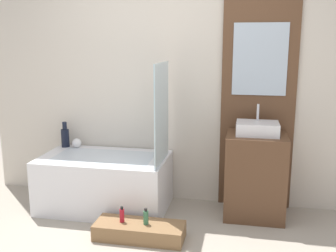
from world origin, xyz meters
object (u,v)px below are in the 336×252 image
(vase_tall_dark, at_px, (65,137))
(bathtub, at_px, (105,182))
(bottle_soap_primary, at_px, (122,215))
(vase_round_light, at_px, (77,143))
(bottle_soap_secondary, at_px, (146,217))
(sink, at_px, (257,128))
(wooden_step_bench, at_px, (140,231))

(vase_tall_dark, bearing_deg, bathtub, -26.85)
(vase_tall_dark, xyz_separation_m, bottle_soap_primary, (0.92, -0.85, -0.47))
(vase_round_light, relative_size, bottle_soap_secondary, 0.69)
(vase_tall_dark, bearing_deg, sink, -4.71)
(vase_tall_dark, bearing_deg, bottle_soap_secondary, -36.81)
(vase_tall_dark, relative_size, bottle_soap_secondary, 1.92)
(wooden_step_bench, bearing_deg, vase_round_light, 138.10)
(bathtub, height_order, bottle_soap_secondary, bathtub)
(vase_round_light, xyz_separation_m, bottle_soap_primary, (0.78, -0.85, -0.40))
(bottle_soap_secondary, bearing_deg, sink, 36.04)
(sink, height_order, bottle_soap_primary, sink)
(wooden_step_bench, distance_m, vase_tall_dark, 1.50)
(bathtub, xyz_separation_m, bottle_soap_primary, (0.37, -0.57, -0.07))
(sink, distance_m, bottle_soap_secondary, 1.35)
(vase_round_light, height_order, bottle_soap_secondary, vase_round_light)
(vase_tall_dark, height_order, vase_round_light, vase_tall_dark)
(bathtub, height_order, sink, sink)
(vase_round_light, relative_size, bottle_soap_primary, 0.70)
(bathtub, bearing_deg, vase_tall_dark, 153.15)
(wooden_step_bench, height_order, bottle_soap_primary, bottle_soap_primary)
(bottle_soap_primary, bearing_deg, vase_round_light, 132.83)
(vase_round_light, distance_m, bottle_soap_secondary, 1.37)
(bottle_soap_primary, height_order, bottle_soap_secondary, bottle_soap_secondary)
(wooden_step_bench, bearing_deg, vase_tall_dark, 141.70)
(bathtub, distance_m, vase_round_light, 0.60)
(vase_round_light, bearing_deg, bathtub, -33.26)
(vase_tall_dark, xyz_separation_m, vase_round_light, (0.14, -0.01, -0.06))
(vase_tall_dark, bearing_deg, vase_round_light, -2.88)
(wooden_step_bench, relative_size, bottle_soap_secondary, 5.38)
(sink, relative_size, vase_tall_dark, 1.41)
(vase_round_light, height_order, bottle_soap_primary, vase_round_light)
(vase_round_light, bearing_deg, vase_tall_dark, 177.12)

